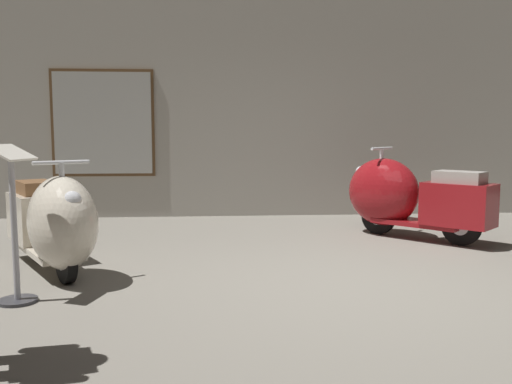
% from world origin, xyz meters
% --- Properties ---
extents(ground_plane, '(60.00, 60.00, 0.00)m').
position_xyz_m(ground_plane, '(0.00, 0.00, 0.00)').
color(ground_plane, slate).
extents(showroom_back_wall, '(18.00, 0.24, 3.32)m').
position_xyz_m(showroom_back_wall, '(-0.02, 3.89, 1.66)').
color(showroom_back_wall, '#ADA89E').
rests_on(showroom_back_wall, ground).
extents(scooter_0, '(1.24, 1.65, 1.01)m').
position_xyz_m(scooter_0, '(-2.48, 0.58, 0.46)').
color(scooter_0, black).
rests_on(scooter_0, ground).
extents(scooter_1, '(1.55, 1.59, 1.06)m').
position_xyz_m(scooter_1, '(1.12, 1.99, 0.48)').
color(scooter_1, black).
rests_on(scooter_1, ground).
extents(info_stanchion, '(0.30, 0.37, 1.15)m').
position_xyz_m(info_stanchion, '(-2.53, -0.20, 0.48)').
color(info_stanchion, '#333338').
rests_on(info_stanchion, ground).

